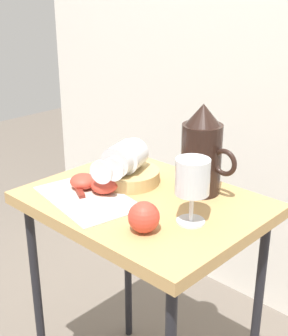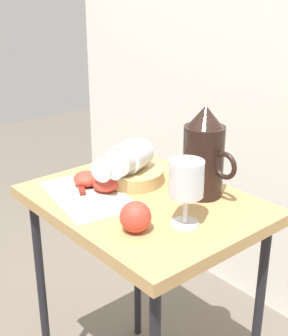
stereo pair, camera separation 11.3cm
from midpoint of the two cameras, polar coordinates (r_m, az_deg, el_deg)
The scene contains 11 objects.
table at distance 1.19m, azimuth 2.73°, elevation -6.82°, with size 0.56×0.43×0.67m.
linen_napkin at distance 1.17m, azimuth -4.03°, elevation -3.39°, with size 0.27×0.17×0.00m, color beige.
basket_tray at distance 1.24m, azimuth 1.17°, elevation -0.97°, with size 0.17×0.17×0.04m, color tan.
pitcher at distance 1.16m, azimuth 10.00°, elevation 0.95°, with size 0.15×0.10×0.23m.
wine_glass_upright at distance 1.00m, azimuth 8.35°, elevation -1.78°, with size 0.08×0.08×0.15m.
wine_glass_tipped_near at distance 1.21m, azimuth 0.39°, elevation 1.19°, with size 0.11×0.17×0.08m.
wine_glass_tipped_far at distance 1.22m, azimuth 1.29°, elevation 1.37°, with size 0.11×0.16×0.08m.
apple_half_left at distance 1.21m, azimuth -4.34°, elevation -1.35°, with size 0.07×0.07×0.04m, color #CC3D2D.
apple_half_right at distance 1.18m, azimuth -1.90°, elevation -1.96°, with size 0.07×0.07×0.04m, color #CC3D2D.
apple_whole at distance 1.00m, azimuth 2.21°, elevation -6.00°, with size 0.07×0.07×0.07m, color #CC3D2D.
knife at distance 1.17m, azimuth -4.71°, elevation -3.11°, with size 0.19×0.11×0.01m.
Camera 2 is at (0.80, -0.68, 1.17)m, focal length 50.46 mm.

